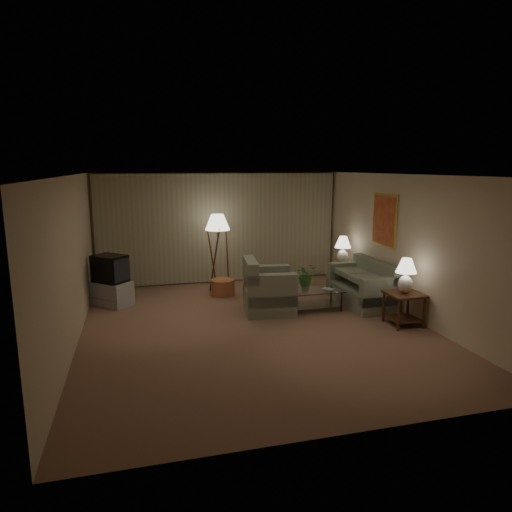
{
  "coord_description": "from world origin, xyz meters",
  "views": [
    {
      "loc": [
        -1.96,
        -7.56,
        2.85
      ],
      "look_at": [
        0.18,
        0.6,
        1.18
      ],
      "focal_mm": 32.0,
      "sensor_mm": 36.0,
      "label": 1
    }
  ],
  "objects_px": {
    "vase": "(306,287)",
    "tv_cabinet": "(111,293)",
    "sofa": "(361,287)",
    "table_lamp_far": "(343,248)",
    "armchair": "(269,291)",
    "table_lamp_near": "(406,273)",
    "side_table_far": "(342,272)",
    "ottoman": "(223,287)",
    "coffee_table": "(312,296)",
    "floor_lamp": "(218,250)",
    "crt_tv": "(110,268)",
    "side_table_near": "(404,303)"
  },
  "relations": [
    {
      "from": "armchair",
      "to": "table_lamp_far",
      "type": "bearing_deg",
      "value": -53.03
    },
    {
      "from": "table_lamp_near",
      "to": "coffee_table",
      "type": "relative_size",
      "value": 0.54
    },
    {
      "from": "table_lamp_near",
      "to": "crt_tv",
      "type": "height_order",
      "value": "table_lamp_near"
    },
    {
      "from": "table_lamp_near",
      "to": "vase",
      "type": "distance_m",
      "value": 1.96
    },
    {
      "from": "sofa",
      "to": "table_lamp_far",
      "type": "relative_size",
      "value": 2.61
    },
    {
      "from": "vase",
      "to": "tv_cabinet",
      "type": "bearing_deg",
      "value": 160.09
    },
    {
      "from": "table_lamp_far",
      "to": "side_table_near",
      "type": "bearing_deg",
      "value": -90.0
    },
    {
      "from": "side_table_far",
      "to": "table_lamp_near",
      "type": "bearing_deg",
      "value": -90.0
    },
    {
      "from": "side_table_near",
      "to": "table_lamp_far",
      "type": "height_order",
      "value": "table_lamp_far"
    },
    {
      "from": "side_table_near",
      "to": "table_lamp_near",
      "type": "xyz_separation_m",
      "value": [
        -0.0,
        0.0,
        0.56
      ]
    },
    {
      "from": "side_table_far",
      "to": "floor_lamp",
      "type": "distance_m",
      "value": 2.96
    },
    {
      "from": "sofa",
      "to": "side_table_near",
      "type": "xyz_separation_m",
      "value": [
        0.15,
        -1.35,
        0.05
      ]
    },
    {
      "from": "ottoman",
      "to": "tv_cabinet",
      "type": "bearing_deg",
      "value": -176.44
    },
    {
      "from": "side_table_far",
      "to": "coffee_table",
      "type": "bearing_deg",
      "value": -133.38
    },
    {
      "from": "table_lamp_far",
      "to": "floor_lamp",
      "type": "distance_m",
      "value": 2.91
    },
    {
      "from": "side_table_far",
      "to": "crt_tv",
      "type": "distance_m",
      "value": 5.21
    },
    {
      "from": "floor_lamp",
      "to": "coffee_table",
      "type": "bearing_deg",
      "value": -53.25
    },
    {
      "from": "coffee_table",
      "to": "tv_cabinet",
      "type": "height_order",
      "value": "tv_cabinet"
    },
    {
      "from": "side_table_far",
      "to": "table_lamp_far",
      "type": "height_order",
      "value": "table_lamp_far"
    },
    {
      "from": "coffee_table",
      "to": "tv_cabinet",
      "type": "bearing_deg",
      "value": 160.79
    },
    {
      "from": "armchair",
      "to": "sofa",
      "type": "bearing_deg",
      "value": -83.51
    },
    {
      "from": "side_table_near",
      "to": "floor_lamp",
      "type": "distance_m",
      "value": 4.39
    },
    {
      "from": "armchair",
      "to": "coffee_table",
      "type": "bearing_deg",
      "value": -91.09
    },
    {
      "from": "side_table_far",
      "to": "tv_cabinet",
      "type": "height_order",
      "value": "side_table_far"
    },
    {
      "from": "side_table_near",
      "to": "table_lamp_far",
      "type": "distance_m",
      "value": 2.66
    },
    {
      "from": "table_lamp_near",
      "to": "table_lamp_far",
      "type": "relative_size",
      "value": 0.99
    },
    {
      "from": "tv_cabinet",
      "to": "table_lamp_near",
      "type": "bearing_deg",
      "value": 16.08
    },
    {
      "from": "side_table_far",
      "to": "table_lamp_far",
      "type": "relative_size",
      "value": 0.93
    },
    {
      "from": "table_lamp_near",
      "to": "floor_lamp",
      "type": "bearing_deg",
      "value": 130.35
    },
    {
      "from": "armchair",
      "to": "vase",
      "type": "xyz_separation_m",
      "value": [
        0.72,
        -0.13,
        0.07
      ]
    },
    {
      "from": "ottoman",
      "to": "vase",
      "type": "bearing_deg",
      "value": -47.32
    },
    {
      "from": "side_table_near",
      "to": "ottoman",
      "type": "distance_m",
      "value": 3.96
    },
    {
      "from": "table_lamp_far",
      "to": "ottoman",
      "type": "relative_size",
      "value": 1.22
    },
    {
      "from": "armchair",
      "to": "side_table_near",
      "type": "height_order",
      "value": "armchair"
    },
    {
      "from": "sofa",
      "to": "floor_lamp",
      "type": "distance_m",
      "value": 3.37
    },
    {
      "from": "floor_lamp",
      "to": "side_table_far",
      "type": "bearing_deg",
      "value": -14.34
    },
    {
      "from": "armchair",
      "to": "table_lamp_far",
      "type": "distance_m",
      "value": 2.53
    },
    {
      "from": "table_lamp_near",
      "to": "vase",
      "type": "xyz_separation_m",
      "value": [
        -1.43,
        1.25,
        -0.49
      ]
    },
    {
      "from": "floor_lamp",
      "to": "vase",
      "type": "bearing_deg",
      "value": -56.01
    },
    {
      "from": "ottoman",
      "to": "vase",
      "type": "distance_m",
      "value": 2.08
    },
    {
      "from": "tv_cabinet",
      "to": "floor_lamp",
      "type": "xyz_separation_m",
      "value": [
        2.38,
        0.7,
        0.67
      ]
    },
    {
      "from": "armchair",
      "to": "table_lamp_near",
      "type": "distance_m",
      "value": 2.61
    },
    {
      "from": "crt_tv",
      "to": "table_lamp_near",
      "type": "bearing_deg",
      "value": 16.08
    },
    {
      "from": "armchair",
      "to": "ottoman",
      "type": "bearing_deg",
      "value": 33.34
    },
    {
      "from": "side_table_near",
      "to": "crt_tv",
      "type": "xyz_separation_m",
      "value": [
        -5.2,
        2.62,
        0.36
      ]
    },
    {
      "from": "side_table_far",
      "to": "ottoman",
      "type": "bearing_deg",
      "value": 176.65
    },
    {
      "from": "armchair",
      "to": "floor_lamp",
      "type": "distance_m",
      "value": 2.12
    },
    {
      "from": "sofa",
      "to": "table_lamp_near",
      "type": "bearing_deg",
      "value": 5.01
    },
    {
      "from": "sofa",
      "to": "side_table_near",
      "type": "height_order",
      "value": "sofa"
    },
    {
      "from": "sofa",
      "to": "floor_lamp",
      "type": "height_order",
      "value": "floor_lamp"
    }
  ]
}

